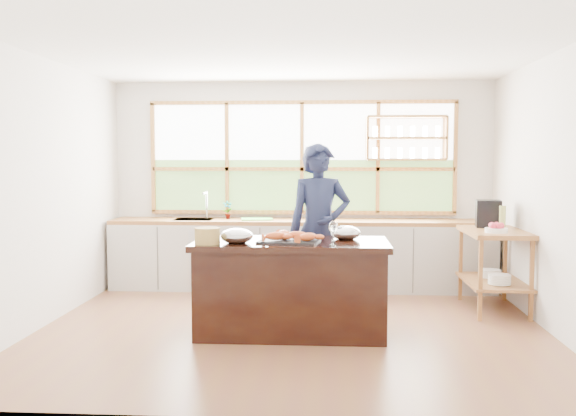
# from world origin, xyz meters

# --- Properties ---
(ground_plane) EXTENTS (5.00, 5.00, 0.00)m
(ground_plane) POSITION_xyz_m (0.00, 0.00, 0.00)
(ground_plane) COLOR brown
(room_shell) EXTENTS (5.02, 4.52, 2.71)m
(room_shell) POSITION_xyz_m (0.02, 0.51, 1.75)
(room_shell) COLOR silver
(room_shell) RESTS_ON ground_plane
(back_counter) EXTENTS (4.90, 0.63, 0.90)m
(back_counter) POSITION_xyz_m (-0.02, 1.94, 0.45)
(back_counter) COLOR #BAB7B0
(back_counter) RESTS_ON ground_plane
(right_shelf_unit) EXTENTS (0.62, 1.10, 0.90)m
(right_shelf_unit) POSITION_xyz_m (2.19, 0.89, 0.60)
(right_shelf_unit) COLOR olive
(right_shelf_unit) RESTS_ON ground_plane
(island) EXTENTS (1.85, 0.90, 0.90)m
(island) POSITION_xyz_m (0.00, -0.20, 0.45)
(island) COLOR black
(island) RESTS_ON ground_plane
(cook) EXTENTS (0.74, 0.56, 1.85)m
(cook) POSITION_xyz_m (0.26, 0.60, 0.92)
(cook) COLOR #151B34
(cook) RESTS_ON ground_plane
(potted_plant) EXTENTS (0.15, 0.13, 0.24)m
(potted_plant) POSITION_xyz_m (-0.96, 2.00, 1.02)
(potted_plant) COLOR slate
(potted_plant) RESTS_ON back_counter
(cutting_board) EXTENTS (0.44, 0.36, 0.01)m
(cutting_board) POSITION_xyz_m (-0.57, 1.94, 0.91)
(cutting_board) COLOR #50D042
(cutting_board) RESTS_ON back_counter
(espresso_machine) EXTENTS (0.31, 0.33, 0.31)m
(espresso_machine) POSITION_xyz_m (2.19, 1.20, 1.06)
(espresso_machine) COLOR black
(espresso_machine) RESTS_ON right_shelf_unit
(wine_bottle) EXTENTS (0.08, 0.08, 0.28)m
(wine_bottle) POSITION_xyz_m (2.24, 0.78, 1.04)
(wine_bottle) COLOR #9EA950
(wine_bottle) RESTS_ON right_shelf_unit
(fruit_bowl) EXTENTS (0.24, 0.24, 0.11)m
(fruit_bowl) POSITION_xyz_m (2.14, 0.63, 0.94)
(fruit_bowl) COLOR white
(fruit_bowl) RESTS_ON right_shelf_unit
(slate_board) EXTENTS (0.60, 0.47, 0.02)m
(slate_board) POSITION_xyz_m (-0.02, -0.28, 0.91)
(slate_board) COLOR black
(slate_board) RESTS_ON island
(lobster_pile) EXTENTS (0.52, 0.44, 0.08)m
(lobster_pile) POSITION_xyz_m (0.01, -0.28, 0.96)
(lobster_pile) COLOR orange
(lobster_pile) RESTS_ON slate_board
(mixing_bowl_left) EXTENTS (0.31, 0.31, 0.15)m
(mixing_bowl_left) POSITION_xyz_m (-0.50, -0.38, 0.96)
(mixing_bowl_left) COLOR #B5B7BC
(mixing_bowl_left) RESTS_ON island
(mixing_bowl_right) EXTENTS (0.29, 0.29, 0.14)m
(mixing_bowl_right) POSITION_xyz_m (0.52, -0.03, 0.96)
(mixing_bowl_right) COLOR #B5B7BC
(mixing_bowl_right) RESTS_ON island
(wine_glass) EXTENTS (0.08, 0.08, 0.22)m
(wine_glass) POSITION_xyz_m (0.40, -0.51, 1.06)
(wine_glass) COLOR white
(wine_glass) RESTS_ON island
(wicker_basket) EXTENTS (0.23, 0.23, 0.15)m
(wicker_basket) POSITION_xyz_m (-0.76, -0.46, 0.98)
(wicker_basket) COLOR olive
(wicker_basket) RESTS_ON island
(parchment_roll) EXTENTS (0.22, 0.30, 0.08)m
(parchment_roll) POSITION_xyz_m (-0.83, 0.08, 0.94)
(parchment_roll) COLOR silver
(parchment_roll) RESTS_ON island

